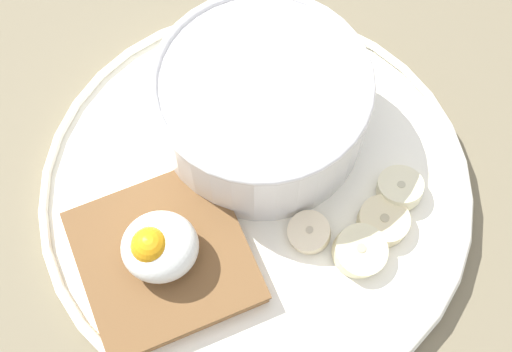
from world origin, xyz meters
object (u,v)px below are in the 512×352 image
object	(u,v)px
poached_egg	(158,247)
banana_slice_left	(309,232)
banana_slice_front	(383,221)
banana_slice_right	(400,188)
oatmeal_bowl	(262,105)
banana_slice_back	(360,251)
toast_slice	(164,257)

from	to	relation	value
poached_egg	banana_slice_left	bearing A→B (deg)	3.54
banana_slice_front	banana_slice_right	world-z (taller)	banana_slice_right
poached_egg	oatmeal_bowl	bearing A→B (deg)	49.98
oatmeal_bowl	poached_egg	bearing A→B (deg)	-130.02
poached_egg	banana_slice_right	bearing A→B (deg)	10.30
banana_slice_left	poached_egg	bearing A→B (deg)	-176.46
poached_egg	banana_slice_back	size ratio (longest dim) A/B	0.97
banana_slice_front	banana_slice_back	world-z (taller)	banana_slice_back
toast_slice	banana_slice_back	world-z (taller)	banana_slice_back
banana_slice_left	banana_slice_back	world-z (taller)	banana_slice_back
poached_egg	banana_slice_left	world-z (taller)	poached_egg
oatmeal_bowl	banana_slice_back	size ratio (longest dim) A/B	2.89
banana_slice_front	poached_egg	bearing A→B (deg)	-177.03
oatmeal_bowl	banana_slice_left	bearing A→B (deg)	-76.07
poached_egg	banana_slice_front	size ratio (longest dim) A/B	1.09
toast_slice	banana_slice_back	xyz separation A→B (cm)	(12.64, -1.18, 0.02)
oatmeal_bowl	poached_egg	distance (cm)	11.80
banana_slice_front	banana_slice_left	size ratio (longest dim) A/B	1.22
poached_egg	banana_slice_right	size ratio (longest dim) A/B	1.42
banana_slice_back	banana_slice_front	bearing A→B (deg)	44.29
oatmeal_bowl	banana_slice_front	bearing A→B (deg)	-49.39
toast_slice	banana_slice_right	xyz separation A→B (cm)	(16.17, 2.92, -0.07)
banana_slice_left	banana_slice_right	world-z (taller)	banana_slice_right
banana_slice_front	banana_slice_left	distance (cm)	5.01
oatmeal_bowl	banana_slice_left	distance (cm)	9.07
toast_slice	poached_egg	size ratio (longest dim) A/B	2.69
banana_slice_front	banana_slice_left	xyz separation A→B (cm)	(-5.00, -0.16, -0.03)
banana_slice_front	banana_slice_back	xyz separation A→B (cm)	(-1.96, -1.91, 0.15)
banana_slice_front	banana_slice_left	bearing A→B (deg)	-178.15
banana_slice_back	banana_slice_right	size ratio (longest dim) A/B	1.47
toast_slice	banana_slice_left	world-z (taller)	same
oatmeal_bowl	toast_slice	bearing A→B (deg)	-129.80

